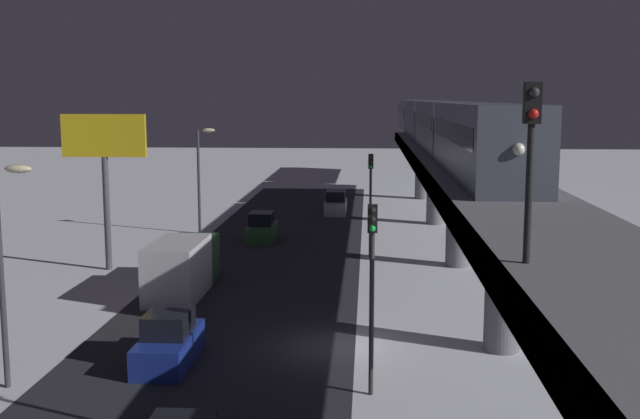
{
  "coord_description": "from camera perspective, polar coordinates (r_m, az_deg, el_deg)",
  "views": [
    {
      "loc": [
        -1.2,
        29.18,
        9.81
      ],
      "look_at": [
        1.83,
        -18.49,
        2.79
      ],
      "focal_mm": 42.81,
      "sensor_mm": 36.0,
      "label": 1
    }
  ],
  "objects": [
    {
      "name": "commercial_billboard",
      "position": [
        44.76,
        -15.82,
        4.23
      ],
      "size": [
        4.8,
        0.36,
        8.9
      ],
      "color": "#4C4C51",
      "rests_on": "ground_plane"
    },
    {
      "name": "sedan_green",
      "position": [
        52.95,
        -4.39,
        -1.46
      ],
      "size": [
        1.8,
        4.0,
        1.97
      ],
      "color": "#2D6038",
      "rests_on": "ground_plane"
    },
    {
      "name": "box_truck",
      "position": [
        39.32,
        -10.23,
        -4.2
      ],
      "size": [
        2.4,
        7.4,
        2.8
      ],
      "color": "#2D6038",
      "rests_on": "ground_plane"
    },
    {
      "name": "ground_plane",
      "position": [
        30.81,
        1.24,
        -10.21
      ],
      "size": [
        240.0,
        240.0,
        0.0
      ],
      "primitive_type": "plane",
      "color": "white"
    },
    {
      "name": "subway_train",
      "position": [
        64.34,
        8.39,
        6.59
      ],
      "size": [
        2.94,
        74.07,
        3.4
      ],
      "color": "#4C5160",
      "rests_on": "elevated_railway"
    },
    {
      "name": "sedan_silver",
      "position": [
        65.0,
        1.18,
        0.39
      ],
      "size": [
        1.8,
        4.54,
        1.97
      ],
      "rotation": [
        0.0,
        0.0,
        3.14
      ],
      "color": "#B2B2B7",
      "rests_on": "ground_plane"
    },
    {
      "name": "sedan_blue_2",
      "position": [
        29.3,
        -11.23,
        -9.72
      ],
      "size": [
        1.8,
        4.29,
        1.97
      ],
      "color": "navy",
      "rests_on": "ground_plane"
    },
    {
      "name": "traffic_light_mid",
      "position": [
        46.99,
        3.8,
        1.48
      ],
      "size": [
        0.32,
        0.44,
        6.4
      ],
      "color": "#2D2D2D",
      "rests_on": "ground_plane"
    },
    {
      "name": "rail_signal",
      "position": [
        17.32,
        15.5,
        4.96
      ],
      "size": [
        0.36,
        0.41,
        4.0
      ],
      "color": "black",
      "rests_on": "elevated_railway"
    },
    {
      "name": "traffic_light_near",
      "position": [
        24.94,
        3.91,
        -4.66
      ],
      "size": [
        0.32,
        0.44,
        6.4
      ],
      "color": "#2D2D2D",
      "rests_on": "ground_plane"
    },
    {
      "name": "elevated_railway",
      "position": [
        29.97,
        13.54,
        -0.51
      ],
      "size": [
        5.0,
        105.98,
        6.14
      ],
      "color": "slate",
      "rests_on": "ground_plane"
    },
    {
      "name": "street_lamp_near",
      "position": [
        27.46,
        -22.42,
        -2.76
      ],
      "size": [
        1.35,
        0.44,
        7.65
      ],
      "color": "#38383D",
      "rests_on": "ground_plane"
    },
    {
      "name": "street_lamp_far",
      "position": [
        55.72,
        -8.84,
        3.12
      ],
      "size": [
        1.35,
        0.44,
        7.65
      ],
      "color": "#38383D",
      "rests_on": "ground_plane"
    },
    {
      "name": "avenue_asphalt",
      "position": [
        31.35,
        -7.6,
        -9.94
      ],
      "size": [
        11.0,
        105.98,
        0.01
      ],
      "primitive_type": "cube",
      "color": "#28282D",
      "rests_on": "ground_plane"
    }
  ]
}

